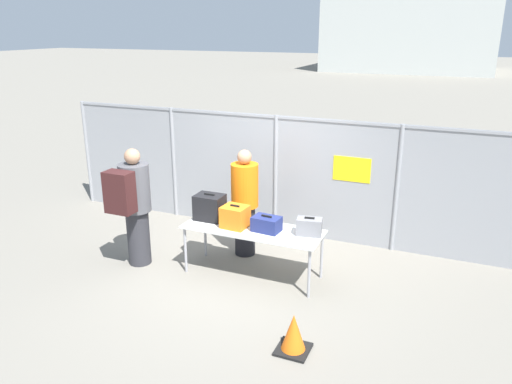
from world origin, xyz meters
The scene contains 12 objects.
ground_plane centered at (0.00, 0.00, 0.00)m, with size 120.00×120.00×0.00m, color slate.
fence_section centered at (0.01, 1.75, 1.07)m, with size 8.11×0.07×2.04m.
inspection_table centered at (0.29, 0.09, 0.67)m, with size 1.98×0.71×0.72m.
suitcase_black centered at (-0.43, 0.18, 0.91)m, with size 0.41×0.32×0.40m.
suitcase_orange centered at (0.04, 0.05, 0.87)m, with size 0.37×0.34×0.33m.
suitcase_navy centered at (0.50, 0.09, 0.82)m, with size 0.40×0.29×0.23m.
suitcase_grey centered at (1.09, 0.19, 0.84)m, with size 0.37×0.27×0.26m.
traveler_hooded centered at (-1.44, -0.28, 0.98)m, with size 0.44×0.68×1.78m.
security_worker_near centered at (-0.10, 0.70, 0.87)m, with size 0.42×0.42×1.68m.
utility_trailer centered at (1.88, 3.68, 0.40)m, with size 3.47×2.11×0.69m.
distant_hangar centered at (-2.03, 37.85, 2.85)m, with size 12.64×10.04×5.70m.
traffic_cone centered at (1.41, -1.37, 0.21)m, with size 0.36×0.36×0.45m.
Camera 1 is at (2.87, -5.85, 3.42)m, focal length 35.00 mm.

